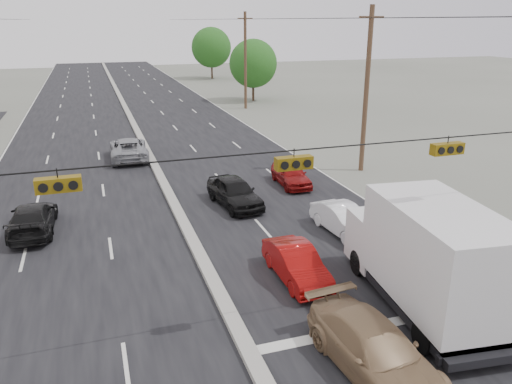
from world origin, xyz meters
TOP-DOWN VIEW (x-y plane):
  - ground at (0.00, 0.00)m, footprint 200.00×200.00m
  - road_surface at (0.00, 30.00)m, footprint 20.00×160.00m
  - center_median at (0.00, 30.00)m, footprint 0.50×160.00m
  - utility_pole_right_b at (12.50, 15.00)m, footprint 1.60×0.30m
  - utility_pole_right_c at (12.50, 40.00)m, footprint 1.60×0.30m
  - traffic_signals at (1.40, 0.00)m, footprint 25.00×0.30m
  - tree_right_mid at (15.00, 45.00)m, footprint 5.60×5.60m
  - tree_right_far at (16.00, 70.00)m, footprint 6.40×6.40m
  - box_truck at (6.22, 0.01)m, footprint 3.42×7.69m
  - tan_sedan at (3.00, -2.37)m, footprint 2.42×5.05m
  - red_sedan at (3.00, 3.08)m, footprint 1.41×3.90m
  - queue_car_a at (3.00, 11.28)m, footprint 2.33×4.57m
  - queue_car_b at (6.67, 6.34)m, footprint 1.71×3.99m
  - queue_car_e at (7.04, 13.52)m, footprint 1.70×3.88m
  - oncoming_near at (-6.59, 10.87)m, footprint 2.00×4.64m
  - oncoming_far at (-1.40, 22.48)m, footprint 2.64×5.39m

SIDE VIEW (x-z plane):
  - ground at x=0.00m, z-range 0.00..0.00m
  - road_surface at x=0.00m, z-range -0.01..0.01m
  - center_median at x=0.00m, z-range 0.00..0.20m
  - red_sedan at x=3.00m, z-range 0.00..1.28m
  - queue_car_b at x=6.67m, z-range 0.00..1.28m
  - queue_car_e at x=7.04m, z-range 0.00..1.30m
  - oncoming_near at x=-6.59m, z-range 0.00..1.33m
  - tan_sedan at x=3.00m, z-range 0.00..1.42m
  - oncoming_far at x=-1.40m, z-range 0.00..1.47m
  - queue_car_a at x=3.00m, z-range 0.00..1.49m
  - box_truck at x=6.22m, z-range 0.05..3.83m
  - tree_right_mid at x=15.00m, z-range 0.77..7.91m
  - tree_right_far at x=16.00m, z-range 0.88..9.04m
  - utility_pole_right_b at x=12.50m, z-range 0.11..10.11m
  - utility_pole_right_c at x=12.50m, z-range 0.11..10.11m
  - traffic_signals at x=1.40m, z-range 5.22..5.77m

